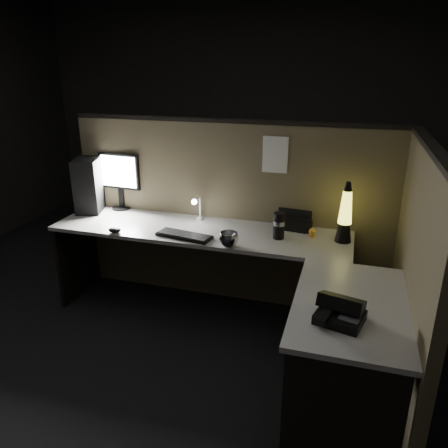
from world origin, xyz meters
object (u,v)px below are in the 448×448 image
(monitor, at_px, (120,176))
(desk_phone, at_px, (340,311))
(pc_tower, at_px, (91,183))
(lava_lamp, at_px, (345,217))
(keyboard, at_px, (184,236))

(monitor, relative_size, desk_phone, 1.85)
(pc_tower, xyz_separation_m, lava_lamp, (2.14, -0.15, -0.04))
(pc_tower, bearing_deg, monitor, -0.94)
(pc_tower, xyz_separation_m, desk_phone, (2.17, -1.21, -0.18))
(pc_tower, relative_size, keyboard, 1.08)
(pc_tower, distance_m, desk_phone, 2.49)
(pc_tower, distance_m, keyboard, 1.12)
(keyboard, relative_size, desk_phone, 1.59)
(lava_lamp, bearing_deg, monitor, 173.22)
(lava_lamp, bearing_deg, desk_phone, -88.63)
(pc_tower, xyz_separation_m, monitor, (0.24, 0.07, 0.07))
(desk_phone, bearing_deg, lava_lamp, 105.68)
(keyboard, bearing_deg, desk_phone, -25.58)
(pc_tower, bearing_deg, desk_phone, -47.00)
(lava_lamp, bearing_deg, pc_tower, 175.95)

